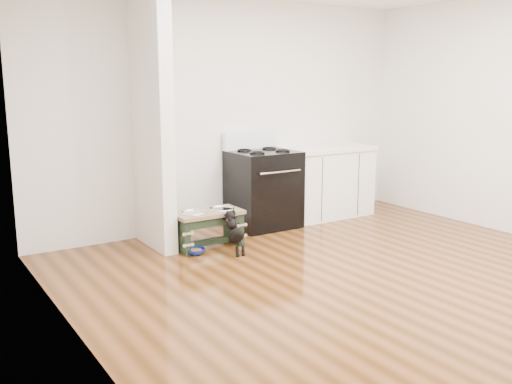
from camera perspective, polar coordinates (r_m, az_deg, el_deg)
name	(u,v)px	position (r m, az deg, el deg)	size (l,w,h in m)	color
ground	(374,282)	(5.21, 11.74, -8.85)	(5.00, 5.00, 0.00)	#43250C
room_shell	(382,97)	(4.90, 12.50, 9.24)	(5.00, 5.00, 5.00)	silver
partition_wall	(152,120)	(6.02, -10.39, 7.10)	(0.15, 0.80, 2.70)	silver
oven_range	(263,188)	(6.86, 0.73, 0.43)	(0.76, 0.69, 1.14)	black
cabinet_run	(325,182)	(7.45, 6.95, 1.03)	(1.24, 0.64, 0.91)	white
dog_feeder	(208,222)	(6.06, -4.82, -2.98)	(0.72, 0.39, 0.41)	black
puppy	(235,231)	(5.85, -2.16, -3.89)	(0.13, 0.37, 0.44)	black
floor_bowl	(196,251)	(5.90, -6.06, -5.93)	(0.26, 0.26, 0.06)	navy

